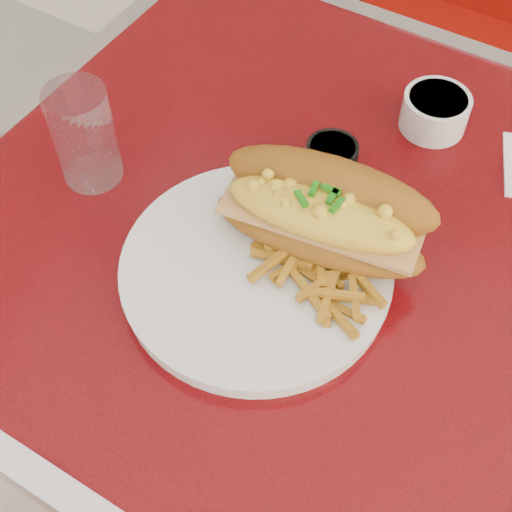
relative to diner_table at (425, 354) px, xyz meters
The scene contains 9 objects.
ground 0.61m from the diner_table, ahead, with size 8.00×8.00×0.00m, color silver.
diner_table is the anchor object (origin of this frame).
dinner_plate 0.28m from the diner_table, 151.43° to the right, with size 0.37×0.37×0.02m.
mac_hoagie 0.27m from the diner_table, 167.77° to the right, with size 0.25×0.15×0.11m.
fries_pile 0.24m from the diner_table, 149.40° to the right, with size 0.11×0.10×0.03m, color gold, non-canonical shape.
fork 0.23m from the diner_table, 157.72° to the right, with size 0.03×0.15×0.00m.
gravy_ramekin 0.31m from the diner_table, 118.52° to the left, with size 0.11×0.11×0.05m.
sauce_cup_left 0.28m from the diner_table, 155.87° to the left, with size 0.07×0.07×0.03m.
water_tumbler 0.50m from the diner_table, behind, with size 0.07×0.07×0.13m, color #BFDCF6.
Camera 1 is at (0.04, -0.49, 1.42)m, focal length 50.00 mm.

